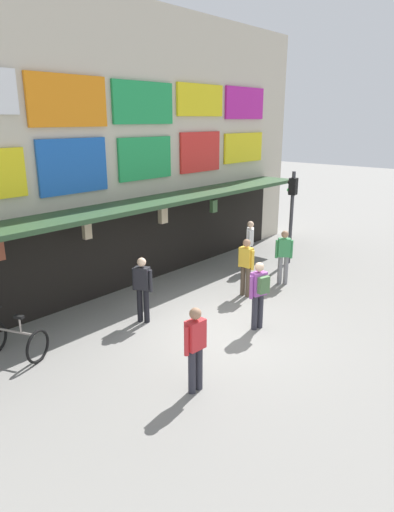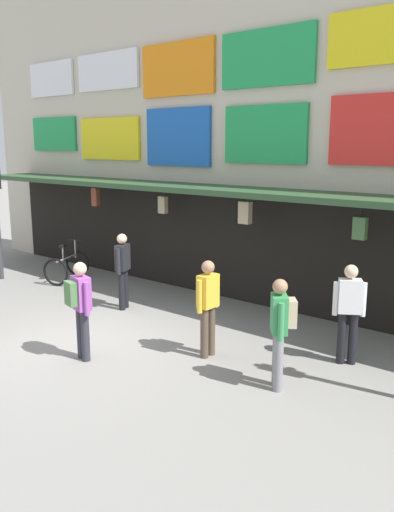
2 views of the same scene
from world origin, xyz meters
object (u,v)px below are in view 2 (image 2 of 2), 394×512
object	(u,v)px
pedestrian_in_green	(123,267)
pedestrian_in_white	(280,325)
pedestrian_in_blue	(80,303)
pedestrian_in_purple	(208,303)
bicycle_parked	(67,266)
pedestrian_in_yellow	(349,309)

from	to	relation	value
pedestrian_in_green	pedestrian_in_white	size ratio (longest dim) A/B	1.00
pedestrian_in_blue	pedestrian_in_purple	size ratio (longest dim) A/B	1.00
bicycle_parked	pedestrian_in_yellow	size ratio (longest dim) A/B	0.80
pedestrian_in_blue	pedestrian_in_yellow	bearing A→B (deg)	37.39
bicycle_parked	pedestrian_in_blue	world-z (taller)	pedestrian_in_blue
pedestrian_in_yellow	pedestrian_in_green	bearing A→B (deg)	-176.53
pedestrian_in_green	pedestrian_in_purple	bearing A→B (deg)	-16.49
bicycle_parked	pedestrian_in_purple	bearing A→B (deg)	-15.08
pedestrian_in_blue	pedestrian_in_white	distance (m)	3.33
pedestrian_in_yellow	pedestrian_in_purple	xyz separation A→B (m)	(-1.96, -1.22, 0.00)
pedestrian_in_green	pedestrian_in_purple	size ratio (longest dim) A/B	1.00
pedestrian_in_yellow	pedestrian_in_purple	world-z (taller)	same
pedestrian_in_white	pedestrian_in_purple	distance (m)	1.60
pedestrian_in_blue	pedestrian_in_green	bearing A→B (deg)	123.12
pedestrian_in_green	pedestrian_in_white	xyz separation A→B (m)	(4.67, -1.20, 0.04)
pedestrian_in_blue	pedestrian_in_white	bearing A→B (deg)	20.61
bicycle_parked	pedestrian_in_blue	size ratio (longest dim) A/B	0.80
pedestrian_in_green	pedestrian_in_yellow	distance (m)	5.07
bicycle_parked	pedestrian_in_white	xyz separation A→B (m)	(7.64, -1.92, 0.59)
bicycle_parked	pedestrian_in_white	size ratio (longest dim) A/B	0.80
pedestrian_in_blue	pedestrian_in_white	size ratio (longest dim) A/B	1.00
pedestrian_in_green	pedestrian_in_yellow	size ratio (longest dim) A/B	1.00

